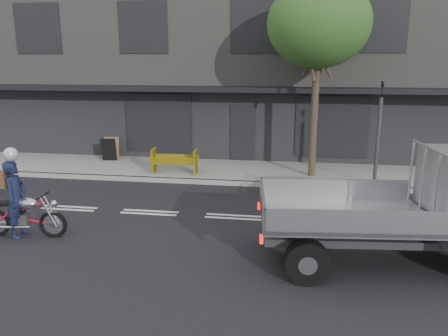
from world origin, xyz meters
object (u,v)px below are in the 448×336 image
at_px(traffic_light_pole, 378,140).
at_px(motorcycle, 24,215).
at_px(sandwich_board, 109,150).
at_px(street_tree, 319,24).
at_px(construction_barrier, 173,162).
at_px(rider, 16,199).

bearing_deg(traffic_light_pole, motorcycle, -149.03).
bearing_deg(motorcycle, sandwich_board, 93.04).
bearing_deg(traffic_light_pole, street_tree, 156.97).
xyz_separation_m(traffic_light_pole, construction_barrier, (-6.89, 0.23, -1.04)).
height_order(motorcycle, rider, rider).
distance_m(traffic_light_pole, construction_barrier, 6.97).
bearing_deg(rider, traffic_light_pole, -64.23).
bearing_deg(motorcycle, traffic_light_pole, 26.19).
height_order(street_tree, construction_barrier, street_tree).
height_order(traffic_light_pole, construction_barrier, traffic_light_pole).
distance_m(construction_barrier, sandwich_board, 3.61).
bearing_deg(construction_barrier, motorcycle, -110.70).
bearing_deg(construction_barrier, sandwich_board, 150.75).
xyz_separation_m(traffic_light_pole, sandwich_board, (-10.04, 1.99, -1.04)).
bearing_deg(rider, motorcycle, -94.76).
bearing_deg(construction_barrier, rider, -112.03).
xyz_separation_m(rider, sandwich_board, (-0.87, 7.41, -0.32)).
distance_m(street_tree, construction_barrier, 6.79).
relative_size(street_tree, sandwich_board, 7.25).
height_order(rider, sandwich_board, rider).
bearing_deg(motorcycle, construction_barrier, 64.51).
bearing_deg(sandwich_board, rider, -92.19).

